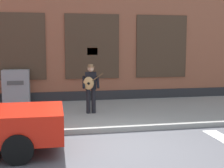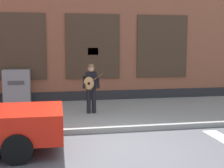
{
  "view_description": "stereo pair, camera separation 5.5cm",
  "coord_description": "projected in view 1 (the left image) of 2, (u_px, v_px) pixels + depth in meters",
  "views": [
    {
      "loc": [
        -1.7,
        -7.09,
        2.51
      ],
      "look_at": [
        0.02,
        1.77,
        1.38
      ],
      "focal_mm": 50.0,
      "sensor_mm": 36.0,
      "label": 1
    },
    {
      "loc": [
        -1.65,
        -7.1,
        2.51
      ],
      "look_at": [
        0.02,
        1.77,
        1.38
      ],
      "focal_mm": 50.0,
      "sensor_mm": 36.0,
      "label": 2
    }
  ],
  "objects": [
    {
      "name": "sidewalk",
      "position": [
        101.0,
        113.0,
        11.2
      ],
      "size": [
        28.0,
        4.59,
        0.15
      ],
      "color": "gray",
      "rests_on": "ground"
    },
    {
      "name": "utility_box",
      "position": [
        16.0,
        87.0,
        12.31
      ],
      "size": [
        1.03,
        0.54,
        1.39
      ],
      "color": "gray",
      "rests_on": "sidewalk"
    },
    {
      "name": "busker",
      "position": [
        91.0,
        86.0,
        10.71
      ],
      "size": [
        0.71,
        0.57,
        1.7
      ],
      "color": "black",
      "rests_on": "sidewalk"
    },
    {
      "name": "building_backdrop",
      "position": [
        87.0,
        34.0,
        15.0
      ],
      "size": [
        28.0,
        4.06,
        6.12
      ],
      "color": "#99563D",
      "rests_on": "ground"
    },
    {
      "name": "ground_plane",
      "position": [
        125.0,
        149.0,
        7.54
      ],
      "size": [
        160.0,
        160.0,
        0.0
      ],
      "primitive_type": "plane",
      "color": "#4C4C51"
    }
  ]
}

